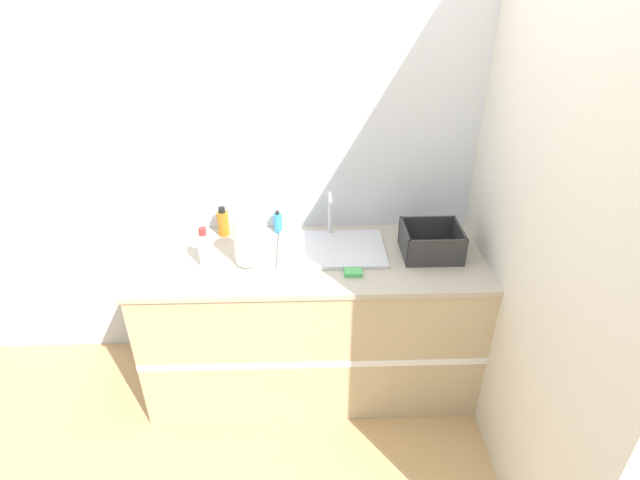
# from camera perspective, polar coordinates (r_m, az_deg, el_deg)

# --- Properties ---
(ground_plane) EXTENTS (12.00, 12.00, 0.00)m
(ground_plane) POSITION_cam_1_polar(r_m,az_deg,el_deg) (2.99, -0.68, -19.88)
(ground_plane) COLOR tan
(wall_back) EXTENTS (4.23, 0.06, 2.60)m
(wall_back) POSITION_cam_1_polar(r_m,az_deg,el_deg) (2.80, -1.15, 9.45)
(wall_back) COLOR silver
(wall_back) RESTS_ON ground_plane
(wall_right) EXTENTS (0.06, 2.67, 2.60)m
(wall_right) POSITION_cam_1_polar(r_m,az_deg,el_deg) (2.64, 20.02, 6.28)
(wall_right) COLOR beige
(wall_right) RESTS_ON ground_plane
(counter_cabinet) EXTENTS (1.85, 0.70, 0.88)m
(counter_cabinet) POSITION_cam_1_polar(r_m,az_deg,el_deg) (2.92, -0.87, -9.20)
(counter_cabinet) COLOR tan
(counter_cabinet) RESTS_ON ground_plane
(sink) EXTENTS (0.58, 0.38, 0.27)m
(sink) POSITION_cam_1_polar(r_m,az_deg,el_deg) (2.70, 1.30, -0.86)
(sink) COLOR silver
(sink) RESTS_ON counter_cabinet
(paper_towel_roll) EXTENTS (0.12, 0.12, 0.27)m
(paper_towel_roll) POSITION_cam_1_polar(r_m,az_deg,el_deg) (2.56, -8.45, -0.05)
(paper_towel_roll) COLOR #4C4C51
(paper_towel_roll) RESTS_ON counter_cabinet
(dish_rack) EXTENTS (0.30, 0.27, 0.16)m
(dish_rack) POSITION_cam_1_polar(r_m,az_deg,el_deg) (2.71, 12.56, -0.47)
(dish_rack) COLOR #2D2D2D
(dish_rack) RESTS_ON counter_cabinet
(bottle_white_spray) EXTENTS (0.07, 0.07, 0.22)m
(bottle_white_spray) POSITION_cam_1_polar(r_m,az_deg,el_deg) (2.61, -13.03, -0.97)
(bottle_white_spray) COLOR white
(bottle_white_spray) RESTS_ON counter_cabinet
(bottle_amber) EXTENTS (0.07, 0.07, 0.17)m
(bottle_amber) POSITION_cam_1_polar(r_m,az_deg,el_deg) (2.88, -11.01, 1.96)
(bottle_amber) COLOR #B26B19
(bottle_amber) RESTS_ON counter_cabinet
(soap_dispenser) EXTENTS (0.05, 0.05, 0.13)m
(soap_dispenser) POSITION_cam_1_polar(r_m,az_deg,el_deg) (2.87, -4.85, 2.00)
(soap_dispenser) COLOR #338CCC
(soap_dispenser) RESTS_ON counter_cabinet
(sponge) EXTENTS (0.09, 0.06, 0.02)m
(sponge) POSITION_cam_1_polar(r_m,az_deg,el_deg) (2.51, 3.80, -3.73)
(sponge) COLOR #4CB259
(sponge) RESTS_ON counter_cabinet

